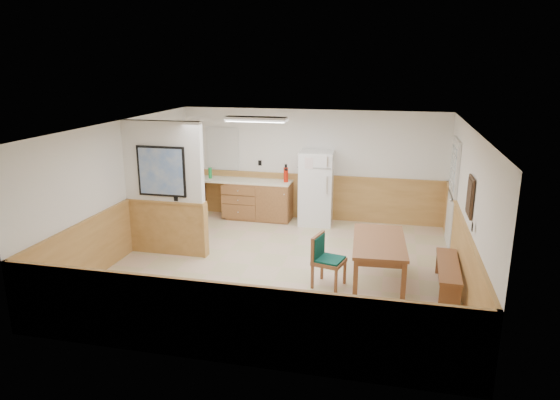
% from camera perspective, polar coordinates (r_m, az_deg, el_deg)
% --- Properties ---
extents(ground, '(6.00, 6.00, 0.00)m').
position_cam_1_polar(ground, '(8.89, 0.19, -7.69)').
color(ground, beige).
rests_on(ground, ground).
extents(ceiling, '(6.00, 6.00, 0.02)m').
position_cam_1_polar(ceiling, '(8.24, 0.21, 8.53)').
color(ceiling, white).
rests_on(ceiling, back_wall).
extents(back_wall, '(6.00, 0.02, 2.50)m').
position_cam_1_polar(back_wall, '(11.34, 3.58, 4.00)').
color(back_wall, white).
rests_on(back_wall, ground).
extents(right_wall, '(0.02, 6.00, 2.50)m').
position_cam_1_polar(right_wall, '(8.36, 20.67, -1.12)').
color(right_wall, white).
rests_on(right_wall, ground).
extents(left_wall, '(0.02, 6.00, 2.50)m').
position_cam_1_polar(left_wall, '(9.58, -17.59, 1.17)').
color(left_wall, white).
rests_on(left_wall, ground).
extents(wainscot_back, '(6.00, 0.04, 1.00)m').
position_cam_1_polar(wainscot_back, '(11.50, 3.50, 0.31)').
color(wainscot_back, tan).
rests_on(wainscot_back, ground).
extents(wainscot_right, '(0.04, 6.00, 1.00)m').
position_cam_1_polar(wainscot_right, '(8.59, 20.07, -5.92)').
color(wainscot_right, tan).
rests_on(wainscot_right, ground).
extents(wainscot_left, '(0.04, 6.00, 1.00)m').
position_cam_1_polar(wainscot_left, '(9.77, -17.13, -3.10)').
color(wainscot_left, tan).
rests_on(wainscot_left, ground).
extents(partition_wall, '(1.50, 0.20, 2.50)m').
position_cam_1_polar(partition_wall, '(9.40, -13.03, 1.12)').
color(partition_wall, white).
rests_on(partition_wall, ground).
extents(kitchen_counter, '(2.20, 0.61, 1.00)m').
position_cam_1_polar(kitchen_counter, '(11.48, -2.71, 0.10)').
color(kitchen_counter, '#966035').
rests_on(kitchen_counter, ground).
extents(exterior_door, '(0.07, 1.02, 2.15)m').
position_cam_1_polar(exterior_door, '(10.23, 19.09, 0.77)').
color(exterior_door, silver).
rests_on(exterior_door, ground).
extents(kitchen_window, '(0.80, 0.04, 1.00)m').
position_cam_1_polar(kitchen_window, '(11.79, -6.58, 5.84)').
color(kitchen_window, silver).
rests_on(kitchen_window, back_wall).
extents(wall_painting, '(0.04, 0.50, 0.60)m').
position_cam_1_polar(wall_painting, '(8.00, 20.89, 0.36)').
color(wall_painting, '#372416').
rests_on(wall_painting, right_wall).
extents(fluorescent_fixture, '(1.20, 0.30, 0.09)m').
position_cam_1_polar(fluorescent_fixture, '(9.69, -2.74, 9.22)').
color(fluorescent_fixture, silver).
rests_on(fluorescent_fixture, ceiling).
extents(refrigerator, '(0.76, 0.74, 1.63)m').
position_cam_1_polar(refrigerator, '(11.05, 4.15, 1.39)').
color(refrigerator, white).
rests_on(refrigerator, ground).
extents(dining_table, '(0.92, 1.68, 0.75)m').
position_cam_1_polar(dining_table, '(8.18, 11.25, -5.16)').
color(dining_table, brown).
rests_on(dining_table, ground).
extents(dining_bench, '(0.38, 1.49, 0.45)m').
position_cam_1_polar(dining_bench, '(8.31, 18.65, -7.69)').
color(dining_bench, brown).
rests_on(dining_bench, ground).
extents(dining_chair, '(0.73, 0.57, 0.85)m').
position_cam_1_polar(dining_chair, '(8.06, 5.04, -6.43)').
color(dining_chair, brown).
rests_on(dining_chair, ground).
extents(fire_extinguisher, '(0.13, 0.13, 0.40)m').
position_cam_1_polar(fire_extinguisher, '(11.19, 0.68, 2.97)').
color(fire_extinguisher, red).
rests_on(fire_extinguisher, kitchen_counter).
extents(soap_bottle, '(0.09, 0.09, 0.25)m').
position_cam_1_polar(soap_bottle, '(11.68, -7.99, 3.08)').
color(soap_bottle, green).
rests_on(soap_bottle, kitchen_counter).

